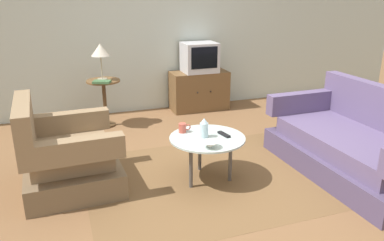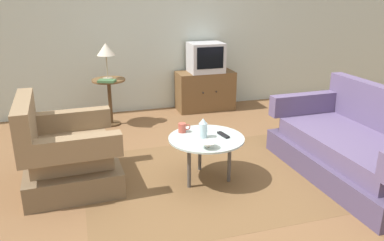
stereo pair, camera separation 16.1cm
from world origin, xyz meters
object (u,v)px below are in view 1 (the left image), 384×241
Objects in this scene: book at (102,82)px; bowl at (210,145)px; vase at (204,128)px; mug at (183,128)px; table_lamp at (100,51)px; side_table at (104,94)px; tv_remote_dark at (224,134)px; coffee_table at (207,141)px; tv_stand at (199,91)px; couch at (356,147)px; television at (200,57)px; armchair at (65,158)px.

bowl is at bearing -47.67° from book.
mug is at bearing 128.02° from vase.
mug is at bearing -46.12° from book.
table_lamp reaches higher than mug.
side_table is at bearing 107.70° from mug.
book is (-0.03, -0.17, -0.37)m from table_lamp.
book is (-0.95, 1.79, 0.20)m from tv_remote_dark.
coffee_table is 0.18m from tv_remote_dark.
mug is at bearing -114.49° from tv_stand.
side_table reaches higher than coffee_table.
television is (-0.74, 2.60, 0.54)m from couch.
tv_remote_dark is (0.17, -0.01, 0.05)m from coffee_table.
coffee_table is 2.18m from table_lamp.
coffee_table is 1.96m from book.
armchair reaches higher than side_table.
couch is at bearing -45.87° from side_table.
coffee_table is 2.40m from television.
table_lamp is 2.13m from vase.
book reaches higher than vase.
television is (0.75, 2.24, 0.41)m from coffee_table.
vase is 0.22m from tv_remote_dark.
television reaches higher than armchair.
book reaches higher than bowl.
armchair reaches higher than vase.
bowl is (-0.82, -2.51, 0.18)m from tv_stand.
table_lamp is 2.82× the size of tv_remote_dark.
side_table reaches higher than mug.
book is at bearing 112.81° from vase.
side_table is at bearing -168.42° from tv_stand.
mug is 0.49× the size of book.
side_table is at bearing 158.35° from armchair.
armchair is 4.93× the size of vase.
table_lamp is at bearing 158.59° from armchair.
tv_stand reaches higher than coffee_table.
couch reaches higher than bowl.
table_lamp is at bearing 107.89° from mug.
television reaches higher than book.
table_lamp is (-0.75, 1.95, 0.63)m from coffee_table.
mug is (-1.68, 0.56, 0.22)m from couch.
table_lamp is at bearing 103.79° from book.
vase is at bearing 80.95° from bowl.
tv_remote_dark is (-0.58, -2.26, 0.16)m from tv_stand.
book is at bearing -99.48° from table_lamp.
side_table is 2.54× the size of book.
couch is at bearing -45.81° from table_lamp.
vase is at bearing 75.17° from armchair.
vase is (-1.53, 0.37, 0.26)m from couch.
book reaches higher than tv_stand.
couch reaches higher than vase.
side_table is 2.30m from bowl.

